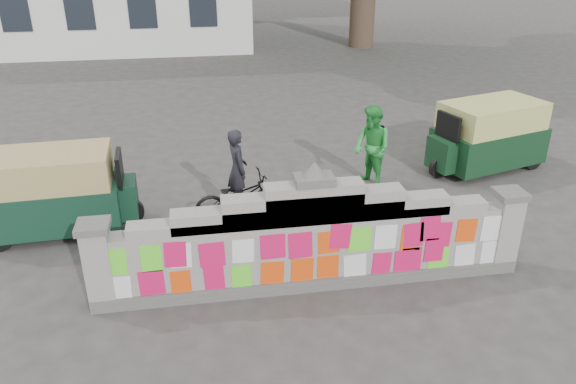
{
  "coord_description": "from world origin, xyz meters",
  "views": [
    {
      "loc": [
        -1.53,
        -6.92,
        4.91
      ],
      "look_at": [
        -0.2,
        1.0,
        1.1
      ],
      "focal_mm": 35.0,
      "sensor_mm": 36.0,
      "label": 1
    }
  ],
  "objects_px": {
    "pedestrian": "(372,147)",
    "rickshaw_left": "(55,191)",
    "rickshaw_right": "(487,135)",
    "cyclist_bike": "(239,197)",
    "cyclist_rider": "(238,182)"
  },
  "relations": [
    {
      "from": "cyclist_rider",
      "to": "rickshaw_left",
      "type": "bearing_deg",
      "value": 76.86
    },
    {
      "from": "cyclist_bike",
      "to": "pedestrian",
      "type": "distance_m",
      "value": 3.01
    },
    {
      "from": "cyclist_bike",
      "to": "cyclist_rider",
      "type": "xyz_separation_m",
      "value": [
        0.0,
        0.0,
        0.3
      ]
    },
    {
      "from": "cyclist_bike",
      "to": "cyclist_rider",
      "type": "height_order",
      "value": "cyclist_rider"
    },
    {
      "from": "rickshaw_right",
      "to": "pedestrian",
      "type": "bearing_deg",
      "value": -6.04
    },
    {
      "from": "pedestrian",
      "to": "rickshaw_left",
      "type": "xyz_separation_m",
      "value": [
        -5.97,
        -0.92,
        -0.09
      ]
    },
    {
      "from": "cyclist_rider",
      "to": "pedestrian",
      "type": "bearing_deg",
      "value": -82.1
    },
    {
      "from": "cyclist_rider",
      "to": "pedestrian",
      "type": "height_order",
      "value": "pedestrian"
    },
    {
      "from": "pedestrian",
      "to": "rickshaw_right",
      "type": "relative_size",
      "value": 0.61
    },
    {
      "from": "pedestrian",
      "to": "rickshaw_left",
      "type": "height_order",
      "value": "pedestrian"
    },
    {
      "from": "cyclist_rider",
      "to": "rickshaw_right",
      "type": "relative_size",
      "value": 0.53
    },
    {
      "from": "cyclist_bike",
      "to": "cyclist_rider",
      "type": "bearing_deg",
      "value": -0.0
    },
    {
      "from": "pedestrian",
      "to": "rickshaw_right",
      "type": "height_order",
      "value": "pedestrian"
    },
    {
      "from": "pedestrian",
      "to": "rickshaw_right",
      "type": "distance_m",
      "value": 2.83
    },
    {
      "from": "cyclist_rider",
      "to": "rickshaw_right",
      "type": "distance_m",
      "value": 5.8
    }
  ]
}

